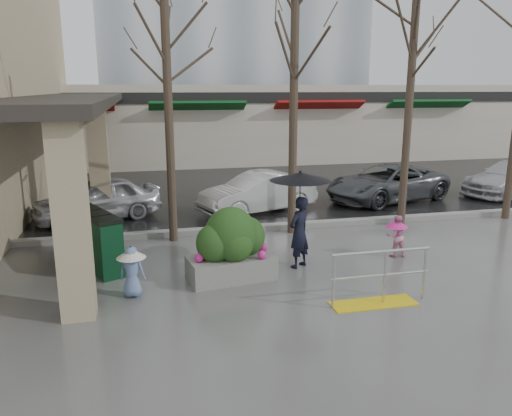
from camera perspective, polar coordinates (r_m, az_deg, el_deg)
name	(u,v)px	position (r m, az deg, el deg)	size (l,w,h in m)	color
ground	(287,285)	(10.15, 3.55, -8.82)	(120.00, 120.00, 0.00)	#51514F
street_asphalt	(185,152)	(31.34, -8.07, 6.39)	(120.00, 36.00, 0.01)	black
curb	(246,228)	(13.80, -1.19, -2.36)	(120.00, 0.30, 0.15)	gray
canopy_slab	(70,95)	(17.11, -20.53, 11.95)	(2.80, 18.00, 0.25)	#2D2823
pillar_front	(72,219)	(8.82, -20.33, -1.16)	(0.55, 0.55, 3.50)	tan
pillar_back	(99,163)	(15.18, -17.47, 4.95)	(0.55, 0.55, 3.50)	tan
storefront_row	(228,123)	(27.42, -3.19, 9.71)	(34.00, 6.74, 4.00)	beige
handrail	(377,284)	(9.46, 13.71, -8.47)	(1.90, 0.50, 1.03)	yellow
tree_west	(165,35)	(12.66, -10.31, 18.91)	(3.20, 3.20, 6.80)	#382B21
tree_midwest	(295,31)	(13.25, 4.47, 19.48)	(3.20, 3.20, 7.00)	#382B21
tree_mideast	(413,49)	(14.54, 17.51, 16.91)	(3.20, 3.20, 6.50)	#382B21
woman	(300,206)	(10.78, 5.02, 0.22)	(1.33, 1.33, 2.17)	black
child_pink	(396,233)	(12.11, 15.74, -2.78)	(0.52, 0.52, 0.99)	pink
child_blue	(132,267)	(9.71, -14.02, -6.53)	(0.55, 0.55, 1.00)	#6882BA
planter	(231,245)	(10.25, -2.85, -4.24)	(1.86, 1.12, 1.53)	slate
news_boxes	(93,238)	(11.58, -18.10, -3.30)	(1.41, 2.27, 1.27)	#0E3D21
car_a	(97,199)	(15.59, -17.72, 0.96)	(1.49, 3.70, 1.26)	silver
car_b	(258,193)	(15.80, 0.24, 1.78)	(1.33, 3.82, 1.26)	silver
car_c	(387,183)	(17.99, 14.73, 2.78)	(2.09, 4.53, 1.26)	#515558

